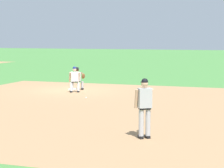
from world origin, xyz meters
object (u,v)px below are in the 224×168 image
pitcher (145,104)px  first_baseman (78,77)px  baseball (86,98)px  baserunner (75,78)px  first_base_bag (72,89)px

pitcher → first_baseman: 12.68m
baseball → baserunner: baserunner is taller
first_base_bag → first_baseman: (0.19, -0.26, 0.69)m
baseball → pitcher: pitcher is taller
baseball → first_baseman: size_ratio=0.06×
pitcher → baserunner: size_ratio=1.27×
baseball → first_baseman: (3.22, 1.83, 0.69)m
first_base_bag → baserunner: bearing=-149.3°
first_baseman → first_base_bag: bearing=126.3°
first_base_bag → first_baseman: size_ratio=0.28×
first_base_bag → baserunner: 1.36m
first_base_bag → pitcher: (-10.49, -7.09, 1.01)m
pitcher → first_baseman: bearing=32.6°
baserunner → first_baseman: bearing=15.1°
first_base_bag → pitcher: 12.70m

